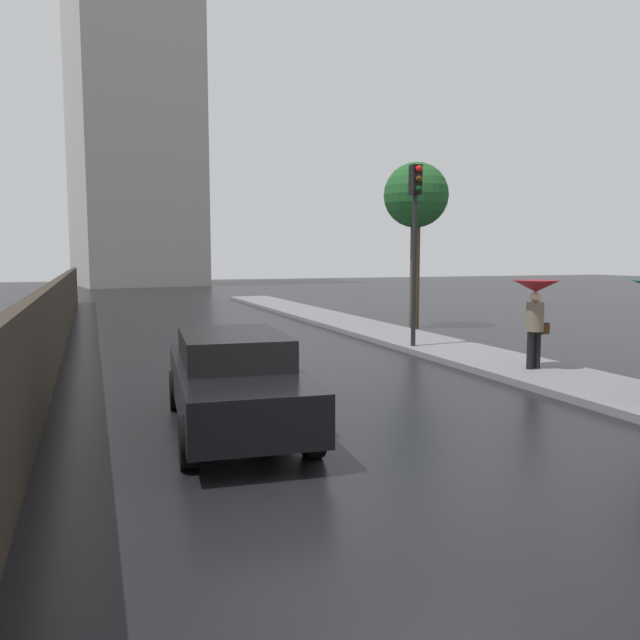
{
  "coord_description": "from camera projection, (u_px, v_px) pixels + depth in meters",
  "views": [
    {
      "loc": [
        -3.47,
        -5.43,
        2.46
      ],
      "look_at": [
        0.52,
        5.45,
        1.27
      ],
      "focal_mm": 34.96,
      "sensor_mm": 36.0,
      "label": 1
    }
  ],
  "objects": [
    {
      "name": "ground",
      "position": [
        452.0,
        492.0,
        6.51
      ],
      "size": [
        120.0,
        120.0,
        0.0
      ],
      "primitive_type": "plane",
      "color": "black"
    },
    {
      "name": "car_black_near_kerb",
      "position": [
        235.0,
        379.0,
        8.82
      ],
      "size": [
        1.98,
        4.55,
        1.37
      ],
      "rotation": [
        0.0,
        0.0,
        3.06
      ],
      "color": "black",
      "rests_on": "ground"
    },
    {
      "name": "pedestrian_with_umbrella_near",
      "position": [
        536.0,
        300.0,
        12.74
      ],
      "size": [
        0.93,
        0.93,
        1.83
      ],
      "rotation": [
        0.0,
        0.0,
        0.04
      ],
      "color": "black",
      "rests_on": "sidewalk_strip"
    },
    {
      "name": "traffic_light",
      "position": [
        415.0,
        222.0,
        15.82
      ],
      "size": [
        0.26,
        0.39,
        4.62
      ],
      "color": "black",
      "rests_on": "sidewalk_strip"
    },
    {
      "name": "street_tree_mid",
      "position": [
        416.0,
        198.0,
        20.92
      ],
      "size": [
        2.18,
        2.18,
        5.59
      ],
      "color": "#4C3823",
      "rests_on": "ground"
    },
    {
      "name": "distant_tower",
      "position": [
        132.0,
        79.0,
        51.37
      ],
      "size": [
        10.95,
        11.54,
        33.97
      ],
      "color": "#9E9993",
      "rests_on": "ground"
    }
  ]
}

